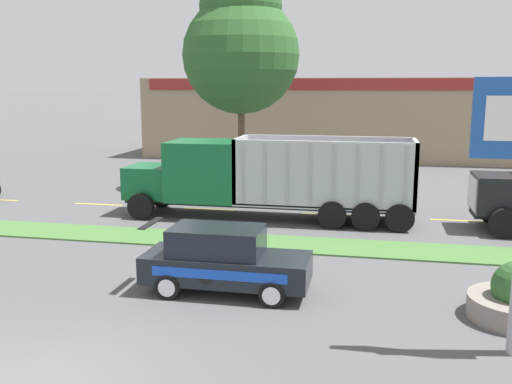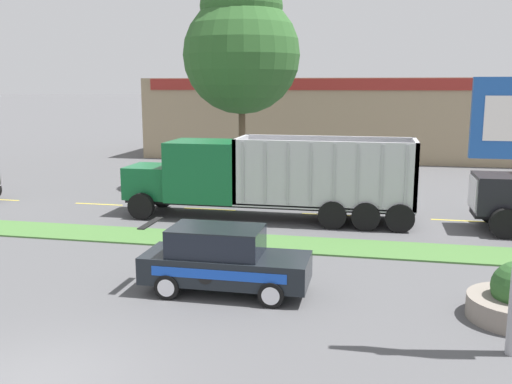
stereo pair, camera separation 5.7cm
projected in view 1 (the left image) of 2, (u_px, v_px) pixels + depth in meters
name	position (u px, v px, depth m)	size (l,w,h in m)	color
grass_verge	(200.00, 239.00, 20.56)	(120.00, 2.10, 0.06)	#477538
centre_line_3	(98.00, 204.00, 26.72)	(2.40, 0.14, 0.01)	yellow
centre_line_4	(209.00, 209.00, 25.65)	(2.40, 0.14, 0.01)	yellow
centre_line_5	(329.00, 215.00, 24.58)	(2.40, 0.14, 0.01)	yellow
centre_line_6	(461.00, 221.00, 23.51)	(2.40, 0.14, 0.01)	yellow
dump_truck_lead	(239.00, 179.00, 23.86)	(12.08, 2.79, 3.40)	black
rally_car	(224.00, 259.00, 15.26)	(4.46, 1.87, 1.82)	black
store_building_backdrop	(355.00, 117.00, 45.75)	(31.63, 12.10, 6.00)	#9E896B
tree_behind_centre	(241.00, 43.00, 29.53)	(6.11, 6.11, 11.63)	brown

